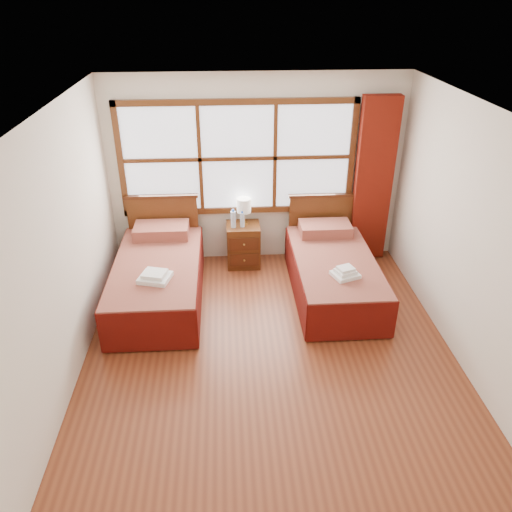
{
  "coord_description": "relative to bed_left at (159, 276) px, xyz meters",
  "views": [
    {
      "loc": [
        -0.43,
        -4.24,
        3.56
      ],
      "look_at": [
        -0.1,
        0.7,
        0.84
      ],
      "focal_mm": 35.0,
      "sensor_mm": 36.0,
      "label": 1
    }
  ],
  "objects": [
    {
      "name": "bottle_near",
      "position": [
        0.97,
        0.75,
        0.42
      ],
      "size": [
        0.07,
        0.07,
        0.27
      ],
      "color": "silver",
      "rests_on": "nightstand"
    },
    {
      "name": "bed_right",
      "position": [
        2.22,
        0.0,
        -0.01
      ],
      "size": [
        1.02,
        2.04,
        0.99
      ],
      "color": "#441F0E",
      "rests_on": "floor"
    },
    {
      "name": "floor",
      "position": [
        1.3,
        -1.2,
        -0.31
      ],
      "size": [
        4.5,
        4.5,
        0.0
      ],
      "primitive_type": "plane",
      "color": "brown",
      "rests_on": "ground"
    },
    {
      "name": "towels_right",
      "position": [
        2.25,
        -0.5,
        0.26
      ],
      "size": [
        0.36,
        0.34,
        0.12
      ],
      "rotation": [
        0.0,
        0.0,
        0.35
      ],
      "color": "white",
      "rests_on": "bed_right"
    },
    {
      "name": "wall_left",
      "position": [
        -0.7,
        -1.2,
        0.99
      ],
      "size": [
        0.0,
        4.5,
        4.5
      ],
      "primitive_type": "plane",
      "rotation": [
        1.57,
        0.0,
        1.57
      ],
      "color": "silver",
      "rests_on": "floor"
    },
    {
      "name": "towels_left",
      "position": [
        0.03,
        -0.47,
        0.28
      ],
      "size": [
        0.41,
        0.38,
        0.1
      ],
      "rotation": [
        0.0,
        0.0,
        -0.27
      ],
      "color": "white",
      "rests_on": "bed_left"
    },
    {
      "name": "bottle_far",
      "position": [
        1.09,
        0.76,
        0.41
      ],
      "size": [
        0.06,
        0.06,
        0.23
      ],
      "color": "silver",
      "rests_on": "nightstand"
    },
    {
      "name": "ceiling",
      "position": [
        1.3,
        -1.2,
        2.29
      ],
      "size": [
        4.5,
        4.5,
        0.0
      ],
      "primitive_type": "plane",
      "rotation": [
        3.14,
        0.0,
        0.0
      ],
      "color": "white",
      "rests_on": "wall_back"
    },
    {
      "name": "window",
      "position": [
        1.05,
        1.02,
        1.19
      ],
      "size": [
        3.16,
        0.06,
        1.56
      ],
      "color": "white",
      "rests_on": "wall_back"
    },
    {
      "name": "wall_right",
      "position": [
        3.3,
        -1.2,
        0.99
      ],
      "size": [
        0.0,
        4.5,
        4.5
      ],
      "primitive_type": "plane",
      "rotation": [
        1.57,
        0.0,
        -1.57
      ],
      "color": "silver",
      "rests_on": "floor"
    },
    {
      "name": "bed_left",
      "position": [
        0.0,
        0.0,
        0.0
      ],
      "size": [
        1.06,
        2.08,
        1.03
      ],
      "color": "#441F0E",
      "rests_on": "floor"
    },
    {
      "name": "lamp",
      "position": [
        1.12,
        0.85,
        0.57
      ],
      "size": [
        0.19,
        0.19,
        0.38
      ],
      "color": "#C48E3E",
      "rests_on": "nightstand"
    },
    {
      "name": "wall_back",
      "position": [
        1.3,
        1.05,
        0.99
      ],
      "size": [
        4.0,
        0.0,
        4.0
      ],
      "primitive_type": "plane",
      "rotation": [
        1.57,
        0.0,
        0.0
      ],
      "color": "silver",
      "rests_on": "floor"
    },
    {
      "name": "nightstand",
      "position": [
        1.1,
        0.8,
        -0.01
      ],
      "size": [
        0.46,
        0.45,
        0.61
      ],
      "color": "#552C12",
      "rests_on": "floor"
    },
    {
      "name": "curtain",
      "position": [
        2.9,
        0.91,
        0.86
      ],
      "size": [
        0.5,
        0.16,
        2.3
      ],
      "primitive_type": "cube",
      "color": "maroon",
      "rests_on": "wall_back"
    }
  ]
}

